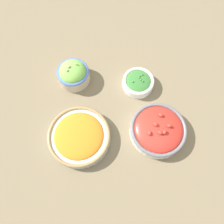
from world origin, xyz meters
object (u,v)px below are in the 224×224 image
Objects in this scene: bowl_cherry_tomatoes at (158,130)px; bowl_broccoli at (138,82)px; bowl_lettuce at (73,74)px; bowl_carrots at (79,136)px.

bowl_broccoli is (0.07, -0.17, -0.00)m from bowl_cherry_tomatoes.
bowl_cherry_tomatoes is 0.36m from bowl_lettuce.
bowl_lettuce reaches higher than bowl_cherry_tomatoes.
bowl_carrots is at bearing 9.58° from bowl_cherry_tomatoes.
bowl_lettuce reaches higher than bowl_carrots.
bowl_cherry_tomatoes is 0.26m from bowl_carrots.
bowl_lettuce is at bearing -1.38° from bowl_broccoli.
bowl_cherry_tomatoes reaches higher than bowl_broccoli.
bowl_broccoli is at bearing -67.30° from bowl_cherry_tomatoes.
bowl_carrots is at bearing 49.70° from bowl_broccoli.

